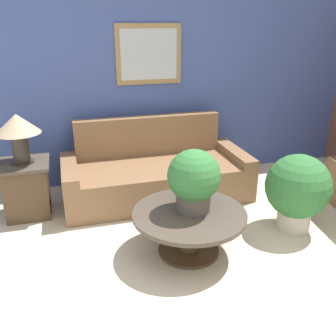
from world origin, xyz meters
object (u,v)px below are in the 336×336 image
side_table (27,188)px  potted_plant_floor (298,189)px  coffee_table (189,223)px  couch_main (155,174)px  potted_plant_on_table (194,179)px  table_lamp (18,128)px

side_table → potted_plant_floor: size_ratio=0.76×
coffee_table → potted_plant_floor: size_ratio=1.28×
coffee_table → side_table: 1.91m
couch_main → coffee_table: size_ratio=2.12×
couch_main → potted_plant_on_table: size_ratio=3.82×
coffee_table → side_table: bearing=141.1°
potted_plant_on_table → potted_plant_floor: size_ratio=0.71×
table_lamp → potted_plant_on_table: table_lamp is taller
couch_main → potted_plant_on_table: (0.04, -1.26, 0.45)m
couch_main → potted_plant_floor: 1.69m
potted_plant_floor → coffee_table: bearing=-175.3°
couch_main → potted_plant_on_table: bearing=-88.2°
coffee_table → potted_plant_on_table: bearing=35.1°
table_lamp → potted_plant_on_table: 1.95m
side_table → potted_plant_on_table: size_ratio=1.07×
potted_plant_on_table → potted_plant_floor: bearing=3.3°
couch_main → potted_plant_on_table: 1.34m
coffee_table → side_table: size_ratio=1.69×
coffee_table → potted_plant_floor: bearing=4.7°
couch_main → potted_plant_on_table: potted_plant_on_table is taller
potted_plant_on_table → coffee_table: bearing=-144.9°
side_table → potted_plant_on_table: bearing=-37.3°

